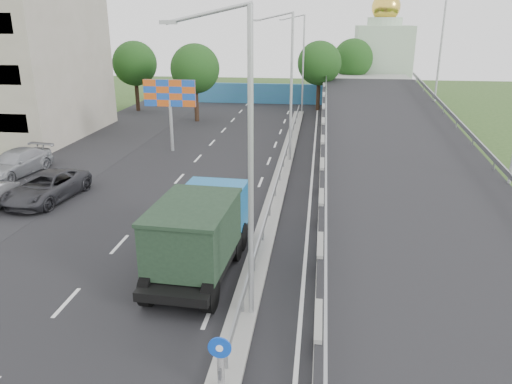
% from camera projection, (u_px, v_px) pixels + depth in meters
% --- Properties ---
extents(road_surface, '(26.00, 90.00, 0.04)m').
position_uv_depth(road_surface, '(230.00, 186.00, 30.83)').
color(road_surface, black).
rests_on(road_surface, ground).
extents(parking_strip, '(8.00, 90.00, 0.05)m').
position_uv_depth(parking_strip, '(33.00, 178.00, 32.42)').
color(parking_strip, black).
rests_on(parking_strip, ground).
extents(median, '(1.00, 44.00, 0.20)m').
position_uv_depth(median, '(283.00, 168.00, 34.18)').
color(median, gray).
rests_on(median, ground).
extents(overpass_ramp, '(10.00, 50.00, 3.50)m').
position_uv_depth(overpass_ramp, '(398.00, 148.00, 32.71)').
color(overpass_ramp, gray).
rests_on(overpass_ramp, ground).
extents(median_guardrail, '(0.09, 44.00, 0.71)m').
position_uv_depth(median_guardrail, '(283.00, 159.00, 33.96)').
color(median_guardrail, gray).
rests_on(median_guardrail, median).
extents(sign_bollard, '(0.64, 0.23, 1.67)m').
position_uv_depth(sign_bollard, '(221.00, 363.00, 13.43)').
color(sign_bollard, black).
rests_on(sign_bollard, median).
extents(lamp_post_near, '(2.74, 0.18, 10.08)m').
position_uv_depth(lamp_post_near, '(245.00, 155.00, 15.43)').
color(lamp_post_near, '#B2B5B7').
rests_on(lamp_post_near, median).
extents(lamp_post_mid, '(2.74, 0.18, 10.08)m').
position_uv_depth(lamp_post_mid, '(289.00, 80.00, 34.16)').
color(lamp_post_mid, '#B2B5B7').
rests_on(lamp_post_mid, median).
extents(lamp_post_far, '(2.74, 0.18, 10.08)m').
position_uv_depth(lamp_post_far, '(302.00, 59.00, 52.89)').
color(lamp_post_far, '#B2B5B7').
rests_on(lamp_post_far, median).
extents(blue_wall, '(30.00, 0.50, 2.40)m').
position_uv_depth(blue_wall, '(269.00, 94.00, 60.53)').
color(blue_wall, teal).
rests_on(blue_wall, ground).
extents(church, '(7.00, 7.00, 13.80)m').
position_uv_depth(church, '(382.00, 55.00, 64.95)').
color(church, '#B2CCAD').
rests_on(church, ground).
extents(billboard, '(4.00, 0.24, 5.50)m').
position_uv_depth(billboard, '(170.00, 97.00, 37.68)').
color(billboard, '#B2B5B7').
rests_on(billboard, ground).
extents(tree_left_mid, '(4.80, 4.80, 7.60)m').
position_uv_depth(tree_left_mid, '(195.00, 69.00, 48.72)').
color(tree_left_mid, black).
rests_on(tree_left_mid, ground).
extents(tree_median_far, '(4.80, 4.80, 7.60)m').
position_uv_depth(tree_median_far, '(319.00, 63.00, 54.74)').
color(tree_median_far, black).
rests_on(tree_median_far, ground).
extents(tree_left_far, '(4.80, 4.80, 7.60)m').
position_uv_depth(tree_left_far, '(135.00, 64.00, 54.38)').
color(tree_left_far, black).
rests_on(tree_left_far, ground).
extents(tree_ramp_far, '(4.80, 4.80, 7.60)m').
position_uv_depth(tree_ramp_far, '(353.00, 59.00, 60.81)').
color(tree_ramp_far, black).
rests_on(tree_ramp_far, ground).
extents(dump_truck, '(3.10, 7.45, 3.23)m').
position_uv_depth(dump_truck, '(201.00, 230.00, 19.96)').
color(dump_truck, black).
rests_on(dump_truck, ground).
extents(parked_car_c, '(3.29, 5.94, 1.57)m').
position_uv_depth(parked_car_c, '(47.00, 187.00, 28.21)').
color(parked_car_c, '#2D2D31').
rests_on(parked_car_c, ground).
extents(parked_car_d, '(3.11, 5.90, 1.63)m').
position_uv_depth(parked_car_d, '(16.00, 163.00, 32.80)').
color(parked_car_d, '#92949A').
rests_on(parked_car_d, ground).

